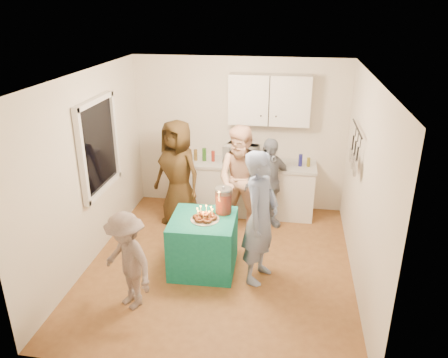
# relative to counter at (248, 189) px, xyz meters

# --- Properties ---
(floor) EXTENTS (4.00, 4.00, 0.00)m
(floor) POSITION_rel_counter_xyz_m (-0.20, -1.70, -0.43)
(floor) COLOR brown
(floor) RESTS_ON ground
(ceiling) EXTENTS (4.00, 4.00, 0.00)m
(ceiling) POSITION_rel_counter_xyz_m (-0.20, -1.70, 2.17)
(ceiling) COLOR white
(ceiling) RESTS_ON floor
(back_wall) EXTENTS (3.60, 3.60, 0.00)m
(back_wall) POSITION_rel_counter_xyz_m (-0.20, 0.30, 0.87)
(back_wall) COLOR silver
(back_wall) RESTS_ON floor
(left_wall) EXTENTS (4.00, 4.00, 0.00)m
(left_wall) POSITION_rel_counter_xyz_m (-2.00, -1.70, 0.87)
(left_wall) COLOR silver
(left_wall) RESTS_ON floor
(right_wall) EXTENTS (4.00, 4.00, 0.00)m
(right_wall) POSITION_rel_counter_xyz_m (1.60, -1.70, 0.87)
(right_wall) COLOR silver
(right_wall) RESTS_ON floor
(window_night) EXTENTS (0.04, 1.00, 1.20)m
(window_night) POSITION_rel_counter_xyz_m (-1.97, -1.40, 1.12)
(window_night) COLOR black
(window_night) RESTS_ON left_wall
(counter) EXTENTS (2.20, 0.58, 0.86)m
(counter) POSITION_rel_counter_xyz_m (0.00, 0.00, 0.00)
(counter) COLOR white
(counter) RESTS_ON floor
(countertop) EXTENTS (2.24, 0.62, 0.05)m
(countertop) POSITION_rel_counter_xyz_m (0.00, -0.00, 0.46)
(countertop) COLOR beige
(countertop) RESTS_ON counter
(upper_cabinet) EXTENTS (1.30, 0.30, 0.80)m
(upper_cabinet) POSITION_rel_counter_xyz_m (0.30, 0.15, 1.52)
(upper_cabinet) COLOR white
(upper_cabinet) RESTS_ON back_wall
(pot_rack) EXTENTS (0.12, 1.00, 0.60)m
(pot_rack) POSITION_rel_counter_xyz_m (1.52, -1.00, 1.17)
(pot_rack) COLOR black
(pot_rack) RESTS_ON right_wall
(microwave) EXTENTS (0.61, 0.49, 0.30)m
(microwave) POSITION_rel_counter_xyz_m (-0.13, 0.00, 0.63)
(microwave) COLOR white
(microwave) RESTS_ON countertop
(party_table) EXTENTS (0.88, 0.88, 0.76)m
(party_table) POSITION_rel_counter_xyz_m (-0.41, -1.81, -0.05)
(party_table) COLOR #127864
(party_table) RESTS_ON floor
(donut_cake) EXTENTS (0.38, 0.38, 0.18)m
(donut_cake) POSITION_rel_counter_xyz_m (-0.37, -1.84, 0.42)
(donut_cake) COLOR #381C0C
(donut_cake) RESTS_ON party_table
(punch_jar) EXTENTS (0.22, 0.22, 0.34)m
(punch_jar) POSITION_rel_counter_xyz_m (-0.17, -1.60, 0.50)
(punch_jar) COLOR red
(punch_jar) RESTS_ON party_table
(man_birthday) EXTENTS (0.60, 0.75, 1.77)m
(man_birthday) POSITION_rel_counter_xyz_m (0.36, -1.91, 0.46)
(man_birthday) COLOR #7889AF
(man_birthday) RESTS_ON floor
(woman_back_left) EXTENTS (1.01, 0.86, 1.74)m
(woman_back_left) POSITION_rel_counter_xyz_m (-1.07, -0.55, 0.44)
(woman_back_left) COLOR brown
(woman_back_left) RESTS_ON floor
(woman_back_center) EXTENTS (0.96, 0.82, 1.73)m
(woman_back_center) POSITION_rel_counter_xyz_m (-0.02, -0.68, 0.43)
(woman_back_center) COLOR #EC9B7B
(woman_back_center) RESTS_ON floor
(woman_back_right) EXTENTS (0.91, 0.82, 1.49)m
(woman_back_right) POSITION_rel_counter_xyz_m (0.36, -0.46, 0.31)
(woman_back_right) COLOR black
(woman_back_right) RESTS_ON floor
(child_near_left) EXTENTS (0.92, 0.83, 1.23)m
(child_near_left) POSITION_rel_counter_xyz_m (-1.12, -2.73, 0.19)
(child_near_left) COLOR #645450
(child_near_left) RESTS_ON floor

